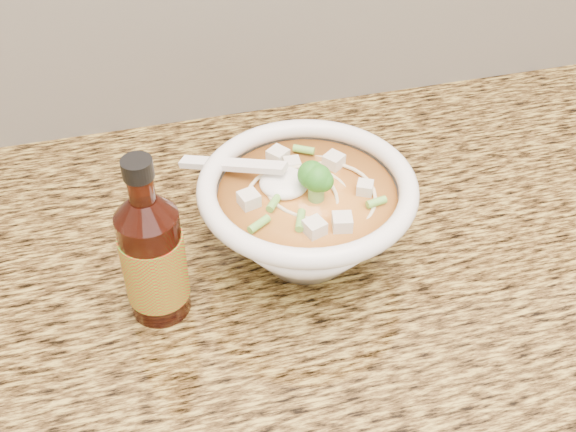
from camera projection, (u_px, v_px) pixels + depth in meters
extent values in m
cube|color=#A98D3D|center=(418.00, 262.00, 0.79)|extent=(4.00, 0.68, 0.04)
cylinder|color=white|center=(306.00, 249.00, 0.77)|extent=(0.09, 0.09, 0.01)
torus|color=white|center=(308.00, 187.00, 0.71)|extent=(0.22, 0.22, 0.02)
torus|color=beige|center=(299.00, 208.00, 0.70)|extent=(0.11, 0.11, 0.00)
torus|color=beige|center=(309.00, 182.00, 0.73)|extent=(0.13, 0.13, 0.00)
torus|color=beige|center=(327.00, 205.00, 0.71)|extent=(0.09, 0.09, 0.00)
torus|color=beige|center=(290.00, 207.00, 0.71)|extent=(0.14, 0.14, 0.00)
torus|color=beige|center=(316.00, 199.00, 0.72)|extent=(0.07, 0.07, 0.00)
torus|color=beige|center=(317.00, 203.00, 0.72)|extent=(0.11, 0.11, 0.00)
torus|color=beige|center=(300.00, 195.00, 0.73)|extent=(0.13, 0.13, 0.00)
torus|color=beige|center=(320.00, 209.00, 0.72)|extent=(0.08, 0.08, 0.00)
torus|color=beige|center=(294.00, 198.00, 0.73)|extent=(0.09, 0.09, 0.00)
cube|color=silver|center=(266.00, 165.00, 0.74)|extent=(0.02, 0.02, 0.02)
cube|color=silver|center=(275.00, 177.00, 0.73)|extent=(0.02, 0.02, 0.01)
cube|color=silver|center=(279.00, 214.00, 0.69)|extent=(0.02, 0.02, 0.02)
cube|color=silver|center=(344.00, 182.00, 0.72)|extent=(0.02, 0.02, 0.02)
cube|color=silver|center=(362.00, 197.00, 0.70)|extent=(0.03, 0.03, 0.02)
cube|color=silver|center=(345.00, 176.00, 0.73)|extent=(0.02, 0.02, 0.02)
cube|color=silver|center=(327.00, 182.00, 0.72)|extent=(0.02, 0.02, 0.02)
ellipsoid|color=#196014|center=(317.00, 182.00, 0.70)|extent=(0.04, 0.04, 0.04)
cylinder|color=#71C049|center=(315.00, 209.00, 0.69)|extent=(0.02, 0.01, 0.01)
cylinder|color=#71C049|center=(311.00, 150.00, 0.76)|extent=(0.02, 0.02, 0.01)
cylinder|color=#71C049|center=(294.00, 151.00, 0.76)|extent=(0.01, 0.02, 0.01)
cylinder|color=#71C049|center=(336.00, 190.00, 0.71)|extent=(0.02, 0.02, 0.01)
cylinder|color=#71C049|center=(259.00, 206.00, 0.70)|extent=(0.02, 0.01, 0.01)
cylinder|color=#71C049|center=(301.00, 161.00, 0.75)|extent=(0.02, 0.01, 0.01)
cylinder|color=#71C049|center=(263.00, 162.00, 0.75)|extent=(0.01, 0.02, 0.01)
cylinder|color=#71C049|center=(322.00, 206.00, 0.70)|extent=(0.01, 0.02, 0.01)
ellipsoid|color=white|center=(284.00, 183.00, 0.72)|extent=(0.05, 0.05, 0.02)
cube|color=white|center=(232.00, 165.00, 0.73)|extent=(0.10, 0.08, 0.03)
cylinder|color=#3D1008|center=(154.00, 264.00, 0.68)|extent=(0.07, 0.07, 0.12)
cylinder|color=#3D1008|center=(141.00, 188.00, 0.62)|extent=(0.03, 0.03, 0.03)
cylinder|color=black|center=(137.00, 169.00, 0.60)|extent=(0.03, 0.03, 0.02)
cylinder|color=red|center=(155.00, 266.00, 0.68)|extent=(0.08, 0.08, 0.08)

